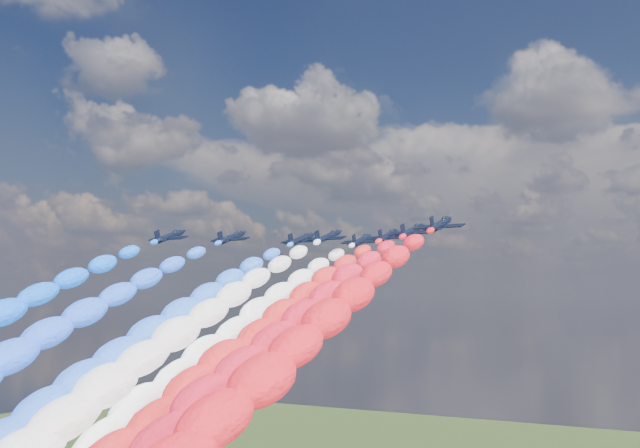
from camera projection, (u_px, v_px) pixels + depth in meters
The scene contains 15 objects.
jet_0 at pixel (170, 236), 157.58m from camera, with size 8.13×10.90×2.40m, color black, non-canonical shape.
jet_1 at pixel (232, 237), 160.39m from camera, with size 8.13×10.90×2.40m, color black, non-canonical shape.
trail_1 at pixel (31, 359), 115.69m from camera, with size 7.31×97.20×46.23m, color blue, non-canonical shape.
jet_2 at pixel (301, 239), 165.67m from camera, with size 8.13×10.90×2.40m, color black, non-canonical shape.
trail_2 at pixel (136, 356), 120.97m from camera, with size 7.31×97.20×46.23m, color blue, non-canonical shape.
jet_3 at pixel (328, 237), 158.20m from camera, with size 8.13×10.90×2.40m, color black, non-canonical shape.
trail_3 at pixel (162, 360), 113.50m from camera, with size 7.31×97.20×46.23m, color white, non-canonical shape.
jet_4 at pixel (361, 240), 168.29m from camera, with size 8.13×10.90×2.40m, color black, non-canonical shape.
trail_4 at pixel (221, 355), 123.59m from camera, with size 7.31×97.20×46.23m, color white, non-canonical shape.
jet_5 at pixel (388, 236), 155.65m from camera, with size 8.13×10.90×2.40m, color black, non-canonical shape.
trail_5 at pixel (243, 362), 110.95m from camera, with size 7.31×97.20×46.23m, color red, non-canonical shape.
jet_6 at pixel (412, 231), 143.39m from camera, with size 8.13×10.90×2.40m, color black, non-canonical shape.
trail_6 at pixel (260, 370), 98.69m from camera, with size 7.31×97.20×46.23m, color red, non-canonical shape.
jet_7 at pixel (440, 224), 129.80m from camera, with size 8.13×10.90×2.40m, color black, non-canonical shape.
trail_7 at pixel (278, 382), 85.10m from camera, with size 7.31×97.20×46.23m, color red, non-canonical shape.
Camera 1 is at (74.27, -128.22, 84.21)m, focal length 44.70 mm.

